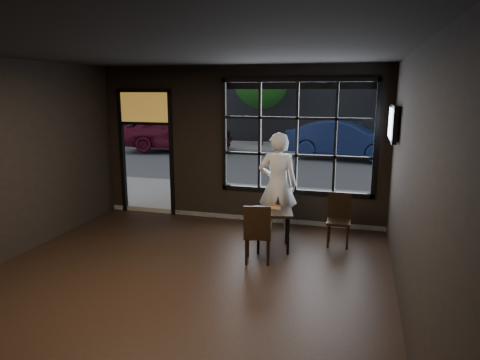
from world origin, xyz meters
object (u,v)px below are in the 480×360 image
(cafe_table, at_px, (273,230))
(navy_car, at_px, (345,139))
(chair_near, at_px, (258,233))
(man, at_px, (278,185))

(cafe_table, relative_size, navy_car, 0.16)
(cafe_table, relative_size, chair_near, 0.72)
(navy_car, bearing_deg, man, -175.49)
(cafe_table, bearing_deg, navy_car, 72.94)
(chair_near, relative_size, man, 0.49)
(chair_near, height_order, navy_car, navy_car)
(cafe_table, xyz_separation_m, chair_near, (-0.13, -0.60, 0.14))
(man, bearing_deg, cafe_table, 84.51)
(chair_near, relative_size, navy_car, 0.22)
(cafe_table, height_order, navy_car, navy_car)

